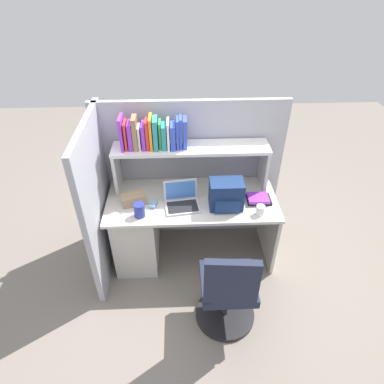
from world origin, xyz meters
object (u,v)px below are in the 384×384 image
object	(u,v)px
office_chair	(228,293)
snack_canister	(139,210)
backpack	(226,195)
paper_cup	(260,210)
computer_mouse	(153,204)
laptop	(182,200)
tissue_box	(134,199)

from	to	relation	value
office_chair	snack_canister	bearing A→B (deg)	-35.06
snack_canister	backpack	bearing A→B (deg)	7.32
snack_canister	paper_cup	bearing A→B (deg)	-1.38
computer_mouse	laptop	bearing A→B (deg)	13.19
laptop	snack_canister	distance (m)	0.40
laptop	tissue_box	distance (m)	0.44
tissue_box	office_chair	distance (m)	1.18
backpack	tissue_box	size ratio (longest dim) A/B	1.36
backpack	office_chair	distance (m)	0.84
laptop	office_chair	world-z (taller)	laptop
tissue_box	office_chair	size ratio (longest dim) A/B	0.24
computer_mouse	backpack	bearing A→B (deg)	9.93
tissue_box	office_chair	bearing A→B (deg)	-61.30
tissue_box	snack_canister	bearing A→B (deg)	-86.02
paper_cup	laptop	bearing A→B (deg)	166.72
paper_cup	snack_canister	size ratio (longest dim) A/B	0.72
laptop	backpack	bearing A→B (deg)	-5.49
backpack	tissue_box	bearing A→B (deg)	174.58
laptop	backpack	distance (m)	0.41
laptop	paper_cup	xyz separation A→B (m)	(0.69, -0.16, -0.00)
computer_mouse	office_chair	bearing A→B (deg)	-36.88
computer_mouse	tissue_box	size ratio (longest dim) A/B	0.47
laptop	paper_cup	world-z (taller)	laptop
paper_cup	backpack	bearing A→B (deg)	156.85
tissue_box	office_chair	xyz separation A→B (m)	(0.79, -0.78, -0.39)
backpack	office_chair	xyz separation A→B (m)	(-0.05, -0.70, -0.47)
paper_cup	snack_canister	distance (m)	1.06
paper_cup	tissue_box	world-z (taller)	tissue_box
snack_canister	office_chair	distance (m)	1.02
snack_canister	office_chair	bearing A→B (deg)	-39.55
paper_cup	tissue_box	bearing A→B (deg)	169.76
backpack	computer_mouse	world-z (taller)	backpack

